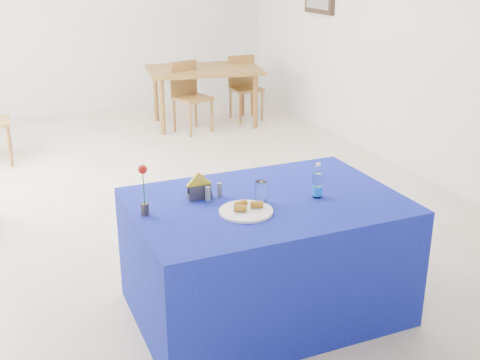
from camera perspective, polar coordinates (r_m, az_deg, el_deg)
name	(u,v)px	position (r m, az deg, el deg)	size (l,w,h in m)	color
floor	(171,194)	(5.75, -6.55, -1.30)	(7.00, 7.00, 0.00)	beige
room_shell	(163,3)	(5.36, -7.34, 16.32)	(7.00, 7.00, 7.00)	silver
plate	(246,211)	(3.42, 0.57, -2.98)	(0.31, 0.31, 0.01)	white
drinking_glass	(261,192)	(3.54, 1.97, -1.13)	(0.07, 0.07, 0.13)	white
salt_shaker	(208,194)	(3.58, -3.08, -1.29)	(0.03, 0.03, 0.09)	gray
pepper_shaker	(220,190)	(3.63, -1.96, -0.93)	(0.03, 0.03, 0.09)	slate
blue_table	(266,256)	(3.76, 2.44, -7.22)	(1.60, 1.10, 0.76)	#101997
water_bottle	(317,186)	(3.64, 7.34, -0.56)	(0.06, 0.06, 0.21)	silver
napkin_holder	(199,191)	(3.60, -3.88, -1.04)	(0.16, 0.06, 0.17)	#3A393E
rose_vase	(144,191)	(3.38, -9.11, -1.02)	(0.05, 0.05, 0.30)	#27272C
oak_table	(204,74)	(7.94, -3.44, 10.02)	(1.56, 1.14, 0.76)	olive
chair_bg_left	(189,92)	(7.69, -4.90, 8.35)	(0.50, 0.50, 0.88)	olive
chair_bg_right	(244,83)	(8.28, 0.37, 9.19)	(0.39, 0.39, 0.85)	olive
banana_pieces	(246,206)	(3.43, 0.58, -2.44)	(0.19, 0.12, 0.04)	gold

